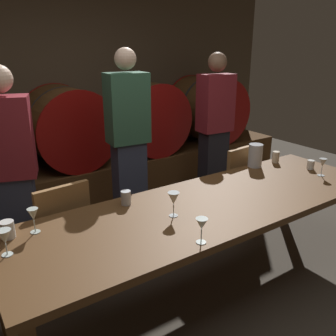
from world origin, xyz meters
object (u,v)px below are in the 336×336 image
wine_glass_center (202,225)px  cup_far_left (7,230)px  wine_glass_left (33,215)px  cup_center_left (126,198)px  wine_barrel_far_right (207,109)px  chair_right (232,183)px  dining_table (211,210)px  guest_right (215,128)px  wine_barrel_center (67,127)px  cup_far_right (311,165)px  guest_center (128,142)px  wine_barrel_right (145,117)px  wine_glass_right (174,199)px  pitcher (255,155)px  wine_glass_far_right (323,163)px  wine_glass_far_left (5,238)px  cup_center_right (276,157)px  guest_left (12,170)px  chair_left (60,231)px

wine_glass_center → cup_far_left: 1.13m
wine_glass_left → cup_center_left: wine_glass_left is taller
wine_barrel_far_right → chair_right: wine_barrel_far_right is taller
wine_barrel_far_right → dining_table: wine_barrel_far_right is taller
guest_right → cup_far_left: bearing=26.4°
wine_barrel_center → cup_center_left: wine_barrel_center is taller
wine_glass_center → cup_far_right: bearing=14.9°
dining_table → wine_glass_center: size_ratio=19.17×
guest_center → wine_glass_left: bearing=44.0°
wine_barrel_right → wine_glass_center: size_ratio=6.02×
wine_glass_center → guest_center: bearing=76.4°
dining_table → wine_glass_right: wine_glass_right is taller
wine_glass_right → cup_center_left: bearing=117.4°
pitcher → wine_glass_far_right: bearing=-59.6°
cup_far_right → dining_table: bearing=-177.4°
guest_center → wine_barrel_right: bearing=-122.4°
wine_barrel_center → wine_glass_far_right: bearing=-59.0°
pitcher → cup_center_left: pitcher is taller
wine_barrel_right → wine_barrel_far_right: size_ratio=1.00×
wine_glass_far_left → cup_far_left: bearing=76.8°
wine_barrel_center → cup_center_right: size_ratio=8.46×
guest_center → wine_glass_far_left: size_ratio=11.84×
guest_left → wine_glass_center: guest_left is taller
dining_table → wine_glass_left: size_ratio=18.75×
wine_glass_far_left → wine_glass_far_right: 2.52m
wine_glass_far_right → cup_center_left: wine_glass_far_right is taller
wine_barrel_center → pitcher: 2.17m
dining_table → wine_glass_center: 0.58m
cup_far_right → wine_barrel_right: bearing=101.7°
wine_barrel_far_right → cup_center_left: bearing=-140.7°
wine_glass_left → guest_center: bearing=39.1°
cup_far_left → cup_far_right: cup_far_left is taller
dining_table → guest_right: bearing=48.3°
wine_barrel_far_right → cup_center_left: size_ratio=9.03×
guest_left → wine_barrel_right: bearing=-131.5°
wine_glass_right → wine_glass_far_right: 1.50m
dining_table → wine_glass_far_right: size_ratio=19.03×
pitcher → wine_glass_far_left: pitcher is taller
wine_glass_center → cup_center_right: 1.70m
guest_left → cup_center_left: (0.58, -0.85, -0.08)m
cup_far_left → cup_center_left: 0.79m
cup_far_left → dining_table: bearing=-12.9°
chair_right → cup_far_left: bearing=3.2°
chair_right → pitcher: bearing=88.7°
guest_right → wine_glass_right: bearing=45.7°
wine_glass_far_left → cup_far_right: (2.59, -0.05, -0.06)m
chair_left → wine_barrel_center: bearing=-117.8°
wine_glass_center → wine_glass_left: bearing=139.0°
guest_center → cup_far_right: size_ratio=21.52×
wine_glass_right → cup_center_right: (1.46, 0.38, -0.07)m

